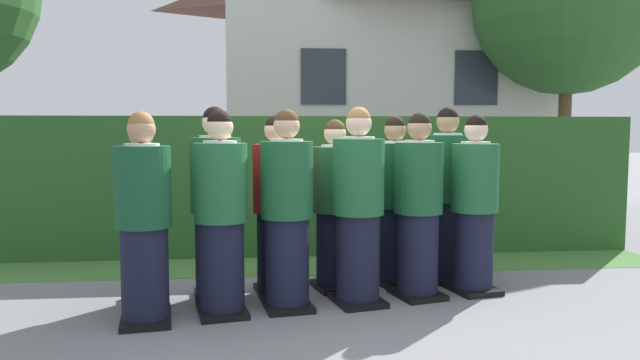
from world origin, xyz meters
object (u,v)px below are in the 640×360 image
student_front_row_4 (418,210)px  student_rear_row_1 (216,208)px  student_rear_row_5 (446,198)px  student_front_row_1 (221,218)px  student_front_row_0 (144,224)px  student_front_row_3 (358,211)px  student_rear_row_3 (335,209)px  student_rear_row_4 (394,204)px  student_front_row_5 (474,209)px  student_front_row_2 (287,214)px  student_in_red_blazer (276,209)px  student_rear_row_0 (143,217)px

student_front_row_4 → student_rear_row_1: 1.78m
student_rear_row_5 → student_front_row_1: bearing=-156.7°
student_front_row_0 → student_front_row_3: 1.75m
student_rear_row_3 → student_front_row_3: bearing=-74.6°
student_front_row_1 → student_rear_row_4: (1.60, 0.82, -0.01)m
student_front_row_3 → student_rear_row_3: size_ratio=1.06×
student_front_row_0 → student_rear_row_5: bearing=21.8°
student_front_row_3 → student_rear_row_3: 0.52m
student_front_row_5 → student_rear_row_3: size_ratio=1.02×
student_front_row_2 → student_front_row_4: bearing=10.8°
student_front_row_3 → student_in_red_blazer: (-0.68, 0.40, -0.03)m
student_rear_row_0 → student_in_red_blazer: bearing=11.9°
student_front_row_2 → student_rear_row_4: (1.07, 0.71, -0.02)m
student_rear_row_0 → student_front_row_3: bearing=-5.0°
student_front_row_5 → student_in_red_blazer: 1.80m
student_front_row_1 → student_rear_row_3: 1.21m
student_rear_row_4 → student_rear_row_0: bearing=-168.1°
student_front_row_3 → student_rear_row_1: 1.24m
student_front_row_0 → student_rear_row_4: (2.17, 0.99, -0.00)m
student_front_row_5 → student_rear_row_1: (-2.33, 0.00, 0.03)m
student_front_row_0 → student_front_row_3: student_front_row_3 is taller
student_front_row_3 → student_rear_row_1: bearing=167.9°
student_front_row_3 → student_front_row_4: (0.56, 0.15, -0.02)m
student_rear_row_0 → student_rear_row_5: (2.82, 0.58, 0.06)m
student_front_row_3 → student_rear_row_0: bearing=175.0°
student_front_row_3 → student_in_red_blazer: size_ratio=1.04×
student_rear_row_1 → student_rear_row_4: 1.71m
student_front_row_2 → student_in_red_blazer: size_ratio=1.03×
student_rear_row_0 → student_rear_row_5: student_rear_row_5 is taller
student_front_row_3 → student_in_red_blazer: bearing=149.9°
student_front_row_1 → student_in_red_blazer: size_ratio=1.02×
student_front_row_3 → student_rear_row_4: 0.79m
student_front_row_1 → student_front_row_3: student_front_row_3 is taller
student_front_row_1 → student_front_row_0: bearing=-164.1°
student_front_row_1 → student_rear_row_5: size_ratio=0.97×
student_front_row_3 → student_in_red_blazer: 0.79m
student_front_row_1 → student_in_red_blazer: 0.74m
student_rear_row_0 → student_rear_row_5: 2.88m
student_front_row_4 → student_front_row_5: bearing=11.1°
student_rear_row_4 → student_front_row_3: bearing=-125.8°
student_front_row_0 → student_in_red_blazer: student_front_row_0 is taller
student_front_row_5 → student_rear_row_3: bearing=169.3°
student_front_row_0 → student_front_row_3: bearing=11.5°
student_rear_row_3 → student_rear_row_4: bearing=13.4°
student_front_row_4 → student_in_red_blazer: student_front_row_4 is taller
student_front_row_3 → student_front_row_4: size_ratio=1.03×
student_front_row_0 → student_rear_row_0: 0.52m
student_rear_row_3 → student_rear_row_5: bearing=12.1°
student_front_row_5 → student_front_row_3: bearing=-166.9°
student_rear_row_1 → student_rear_row_5: 2.27m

